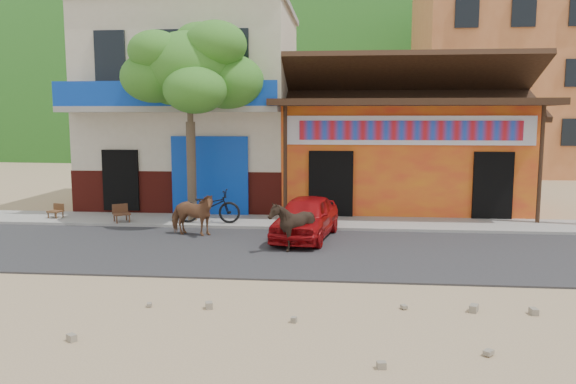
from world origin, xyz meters
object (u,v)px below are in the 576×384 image
Objects in this scene: red_car at (306,217)px; cafe_chair_right at (121,206)px; tree at (190,122)px; cow_tan at (192,214)px; cow_dark at (293,226)px; scooter at (208,206)px; cafe_chair_left at (55,205)px.

cafe_chair_right is (-5.65, 1.38, 0.01)m from red_car.
cow_tan is at bearing -75.03° from tree.
cow_dark is at bearing -61.83° from cafe_chair_right.
scooter is (-2.77, 2.92, -0.03)m from cow_dark.
cafe_chair_left is at bearing 80.51° from cow_tan.
tree is at bearing -20.56° from cafe_chair_right.
cafe_chair_left is at bearing 179.91° from tree.
scooter is (0.11, 1.44, -0.00)m from cow_tan.
tree is 6.06× the size of cafe_chair_right.
cafe_chair_right is at bearing -166.26° from tree.
cow_dark is 6.11m from cafe_chair_right.
cow_tan is (0.49, -1.84, -2.50)m from tree.
red_car is at bearing -117.26° from scooter.
cafe_chair_left is (-4.40, 0.01, -2.59)m from tree.
cafe_chair_left is at bearing 133.54° from cafe_chair_right.
red_car reaches higher than cafe_chair_right.
red_car is at bearing -48.07° from cafe_chair_right.
cow_tan reaches higher than red_car.
tree is 5.11m from cafe_chair_left.
cow_tan reaches higher than scooter.
scooter is 2.65m from cafe_chair_right.
cow_dark is 8.46m from cafe_chair_left.
tree is 4.34× the size of cow_tan.
scooter is (-3.00, 1.48, 0.01)m from red_car.
tree reaches higher than cow_tan.
scooter is at bearing 6.87° from cow_tan.
tree is 4.92× the size of cow_dark.
cow_tan is 2.87m from cafe_chair_right.
tree reaches higher than cafe_chair_left.
tree is 3.14× the size of scooter.
scooter is at bearing -137.60° from cow_dark.
tree is at bearing 55.19° from scooter.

